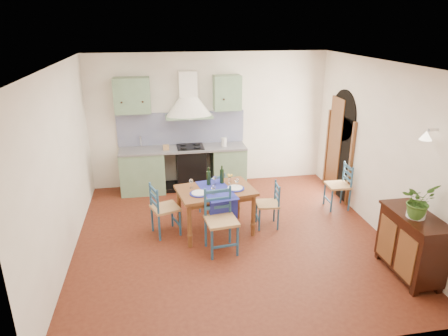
{
  "coord_description": "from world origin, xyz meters",
  "views": [
    {
      "loc": [
        -1.1,
        -5.71,
        3.38
      ],
      "look_at": [
        -0.07,
        0.3,
        1.12
      ],
      "focal_mm": 32.0,
      "sensor_mm": 36.0,
      "label": 1
    }
  ],
  "objects_px": {
    "chair_near": "(221,220)",
    "dining_table": "(216,194)",
    "sideboard": "(411,243)",
    "potted_plant": "(418,201)"
  },
  "relations": [
    {
      "from": "sideboard",
      "to": "potted_plant",
      "type": "relative_size",
      "value": 2.21
    },
    {
      "from": "chair_near",
      "to": "sideboard",
      "type": "relative_size",
      "value": 0.95
    },
    {
      "from": "chair_near",
      "to": "sideboard",
      "type": "distance_m",
      "value": 2.71
    },
    {
      "from": "dining_table",
      "to": "sideboard",
      "type": "height_order",
      "value": "dining_table"
    },
    {
      "from": "dining_table",
      "to": "sideboard",
      "type": "bearing_deg",
      "value": -33.95
    },
    {
      "from": "potted_plant",
      "to": "chair_near",
      "type": "bearing_deg",
      "value": 155.11
    },
    {
      "from": "chair_near",
      "to": "sideboard",
      "type": "bearing_deg",
      "value": -23.43
    },
    {
      "from": "chair_near",
      "to": "dining_table",
      "type": "bearing_deg",
      "value": 88.46
    },
    {
      "from": "dining_table",
      "to": "chair_near",
      "type": "distance_m",
      "value": 0.61
    },
    {
      "from": "potted_plant",
      "to": "dining_table",
      "type": "bearing_deg",
      "value": 144.65
    }
  ]
}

